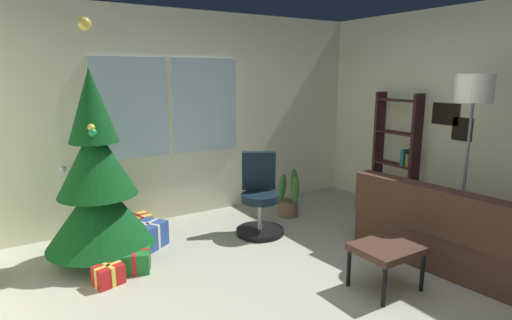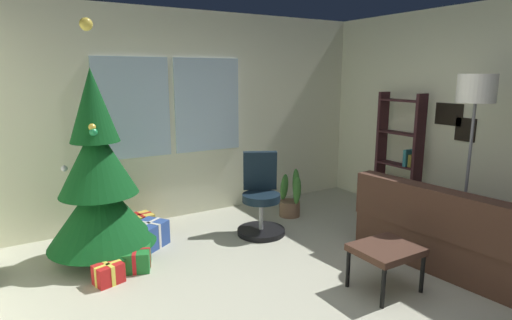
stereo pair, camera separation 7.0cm
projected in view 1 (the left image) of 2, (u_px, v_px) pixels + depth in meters
ground_plane at (332, 306)px, 3.49m from camera, size 4.88×5.31×0.10m
wall_back_with_windows at (194, 115)px, 5.45m from camera, size 4.88×0.12×2.63m
wall_right_with_frames at (510, 124)px, 4.51m from camera, size 0.12×5.31×2.63m
couch at (484, 239)px, 4.06m from camera, size 1.84×2.06×0.82m
footstool at (386, 251)px, 3.61m from camera, size 0.54×0.46×0.40m
holiday_tree at (98, 184)px, 4.09m from camera, size 1.06×1.06×2.36m
gift_box_red at (109, 275)px, 3.73m from camera, size 0.28×0.24×0.19m
gift_box_green at (136, 260)px, 4.02m from camera, size 0.36×0.38×0.20m
gift_box_gold at (138, 224)px, 4.91m from camera, size 0.32×0.28×0.23m
gift_box_blue at (148, 235)px, 4.52m from camera, size 0.46×0.44×0.28m
office_chair at (260, 203)px, 4.90m from camera, size 0.57×0.59×0.95m
bookshelf at (396, 161)px, 5.53m from camera, size 0.18×0.64×1.61m
floor_lamp at (473, 101)px, 4.17m from camera, size 0.37×0.37×1.85m
potted_plant at (289, 199)px, 5.52m from camera, size 0.31×0.39×0.63m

